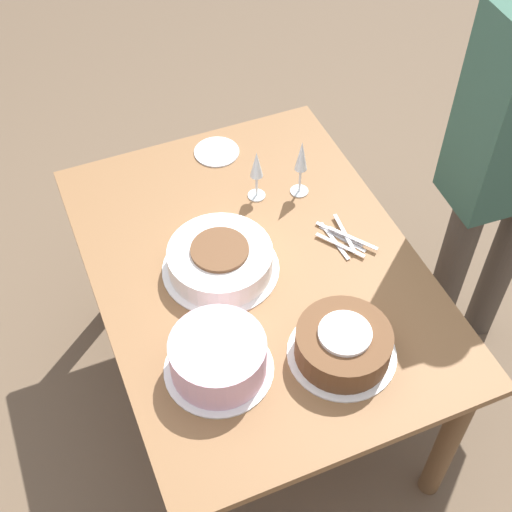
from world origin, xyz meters
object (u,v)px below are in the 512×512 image
Objects in this scene: cake_back_decorated at (218,357)px; wine_glass_near at (257,168)px; cake_center_white at (220,260)px; cake_front_chocolate at (343,344)px; wine_glass_far at (301,160)px.

wine_glass_near is (0.58, -0.35, 0.06)m from cake_back_decorated.
cake_center_white is 1.18× the size of cake_front_chocolate.
wine_glass_far reaches higher than cake_front_chocolate.
cake_front_chocolate is at bearing 165.56° from wine_glass_far.
cake_center_white is 0.35m from cake_back_decorated.
cake_back_decorated is 1.59× the size of wine_glass_near.
wine_glass_near is 0.14m from wine_glass_far.
wine_glass_far is at bearing -104.38° from wine_glass_near.
wine_glass_far is at bearing -14.44° from cake_front_chocolate.
cake_front_chocolate is at bearing -104.38° from cake_back_decorated.
wine_glass_near is (0.66, -0.02, 0.08)m from cake_front_chocolate.
cake_center_white is 0.43m from wine_glass_far.
cake_back_decorated is 0.73m from wine_glass_far.
wine_glass_near reaches higher than cake_back_decorated.
wine_glass_near reaches higher than cake_center_white.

